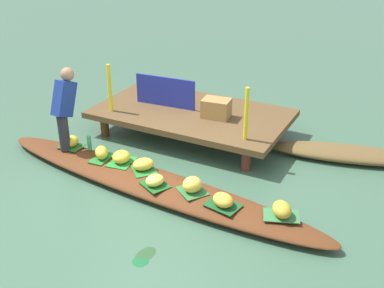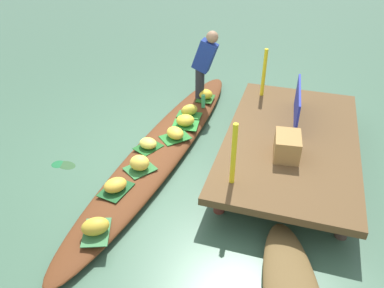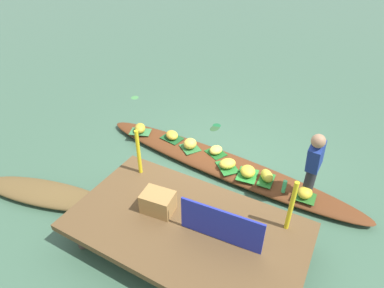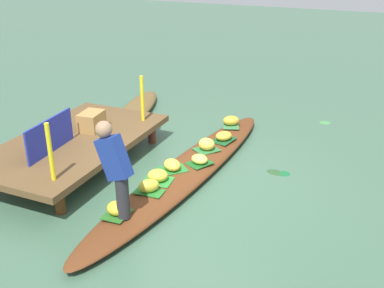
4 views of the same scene
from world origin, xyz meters
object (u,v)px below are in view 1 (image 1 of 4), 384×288
banana_bunch_1 (71,141)px  produce_crate (216,108)px  moored_boat (346,153)px  vendor_boat (150,183)px  water_bottle (89,143)px  banana_bunch_6 (282,209)px  banana_bunch_2 (121,157)px  banana_bunch_4 (192,184)px  banana_bunch_0 (143,164)px  banana_bunch_3 (223,200)px  market_banner (165,92)px  banana_bunch_5 (155,180)px  vendor_person (64,105)px  banana_bunch_7 (101,153)px

banana_bunch_1 → produce_crate: bearing=41.9°
moored_boat → vendor_boat: bearing=-149.7°
moored_boat → water_bottle: water_bottle is taller
moored_boat → banana_bunch_6: size_ratio=7.77×
vendor_boat → water_bottle: water_bottle is taller
moored_boat → banana_bunch_2: banana_bunch_2 is taller
moored_boat → banana_bunch_1: banana_bunch_1 is taller
banana_bunch_4 → produce_crate: 1.94m
banana_bunch_4 → banana_bunch_0: bearing=167.2°
banana_bunch_4 → banana_bunch_3: bearing=-13.6°
banana_bunch_2 → market_banner: market_banner is taller
banana_bunch_3 → banana_bunch_6: size_ratio=0.98×
vendor_boat → banana_bunch_2: 0.64m
banana_bunch_3 → banana_bunch_5: banana_bunch_3 is taller
banana_bunch_2 → vendor_person: (-0.99, 0.03, 0.61)m
vendor_person → produce_crate: (1.74, 1.58, -0.30)m
banana_bunch_2 → water_bottle: size_ratio=1.23×
banana_bunch_6 → vendor_boat: bearing=178.3°
banana_bunch_6 → market_banner: 3.32m
banana_bunch_1 → banana_bunch_5: (1.74, -0.39, -0.02)m
banana_bunch_3 → vendor_person: size_ratio=0.24×
vendor_boat → produce_crate: bearing=89.5°
vendor_boat → market_banner: market_banner is taller
vendor_boat → banana_bunch_2: (-0.58, 0.18, 0.18)m
banana_bunch_4 → banana_bunch_7: (-1.60, 0.20, -0.01)m
vendor_person → produce_crate: size_ratio=2.81×
banana_bunch_2 → produce_crate: size_ratio=0.65×
banana_bunch_4 → market_banner: bearing=128.4°
banana_bunch_0 → banana_bunch_4: banana_bunch_4 is taller
vendor_boat → water_bottle: size_ratio=22.73×
banana_bunch_1 → banana_bunch_2: 0.99m
moored_boat → banana_bunch_5: (-2.04, -2.28, 0.16)m
banana_bunch_3 → banana_bunch_2: bearing=168.7°
vendor_boat → water_bottle: 1.29m
banana_bunch_4 → banana_bunch_2: bearing=169.6°
banana_bunch_3 → market_banner: (-1.98, 2.01, 0.43)m
moored_boat → vendor_person: vendor_person is taller
vendor_boat → vendor_person: 1.77m
banana_bunch_1 → water_bottle: 0.33m
banana_bunch_3 → water_bottle: size_ratio=1.27×
vendor_boat → banana_bunch_6: 1.90m
moored_boat → water_bottle: 3.93m
banana_bunch_2 → banana_bunch_5: banana_bunch_2 is taller
banana_bunch_7 → banana_bunch_1: bearing=171.5°
vendor_person → water_bottle: size_ratio=5.28×
moored_boat → banana_bunch_3: size_ratio=7.95×
banana_bunch_1 → water_bottle: size_ratio=1.09×
vendor_person → market_banner: vendor_person is taller
moored_boat → market_banner: bearing=172.1°
banana_bunch_7 → market_banner: size_ratio=0.26×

